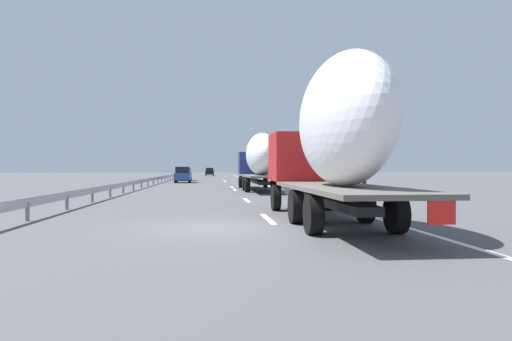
{
  "coord_description": "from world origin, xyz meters",
  "views": [
    {
      "loc": [
        -13.29,
        0.12,
        1.7
      ],
      "look_at": [
        16.71,
        -2.87,
        1.56
      ],
      "focal_mm": 32.15,
      "sensor_mm": 36.0,
      "label": 1
    }
  ],
  "objects": [
    {
      "name": "lane_stripe_4",
      "position": [
        45.54,
        -1.8,
        0.0
      ],
      "size": [
        3.2,
        0.2,
        0.01
      ],
      "primitive_type": "cube",
      "color": "white",
      "rests_on": "ground_plane"
    },
    {
      "name": "edge_line_right",
      "position": [
        45.0,
        -5.5,
        0.0
      ],
      "size": [
        110.0,
        0.2,
        0.01
      ],
      "primitive_type": "cube",
      "color": "white",
      "rests_on": "ground_plane"
    },
    {
      "name": "truck_trailing",
      "position": [
        0.37,
        -3.6,
        2.69
      ],
      "size": [
        12.22,
        2.55,
        4.9
      ],
      "color": "#B21919",
      "rests_on": "ground_plane"
    },
    {
      "name": "truck_lead",
      "position": [
        21.42,
        -3.6,
        2.44
      ],
      "size": [
        14.24,
        2.55,
        4.27
      ],
      "color": "navy",
      "rests_on": "ground_plane"
    },
    {
      "name": "road_sign",
      "position": [
        40.18,
        -6.7,
        2.34
      ],
      "size": [
        0.1,
        0.9,
        3.4
      ],
      "color": "gray",
      "rests_on": "ground_plane"
    },
    {
      "name": "car_blue_sedan",
      "position": [
        41.36,
        3.36,
        0.95
      ],
      "size": [
        4.13,
        1.82,
        1.89
      ],
      "color": "#28479E",
      "rests_on": "ground_plane"
    },
    {
      "name": "guardrail_median",
      "position": [
        43.0,
        6.0,
        0.58
      ],
      "size": [
        94.0,
        0.1,
        0.76
      ],
      "color": "#9EA0A5",
      "rests_on": "ground_plane"
    },
    {
      "name": "lane_stripe_1",
      "position": [
        10.94,
        -1.8,
        0.0
      ],
      "size": [
        3.2,
        0.2,
        0.01
      ],
      "primitive_type": "cube",
      "color": "white",
      "rests_on": "ground_plane"
    },
    {
      "name": "lane_stripe_3",
      "position": [
        27.79,
        -1.8,
        0.0
      ],
      "size": [
        3.2,
        0.2,
        0.01
      ],
      "primitive_type": "cube",
      "color": "white",
      "rests_on": "ground_plane"
    },
    {
      "name": "tree_0",
      "position": [
        41.61,
        -11.09,
        4.76
      ],
      "size": [
        3.12,
        3.12,
        7.55
      ],
      "color": "#472D19",
      "rests_on": "ground_plane"
    },
    {
      "name": "lane_stripe_2",
      "position": [
        22.87,
        -1.8,
        0.0
      ],
      "size": [
        3.2,
        0.2,
        0.01
      ],
      "primitive_type": "cube",
      "color": "white",
      "rests_on": "ground_plane"
    },
    {
      "name": "car_red_compact",
      "position": [
        50.01,
        3.65,
        0.91
      ],
      "size": [
        4.4,
        1.85,
        1.77
      ],
      "color": "red",
      "rests_on": "ground_plane"
    },
    {
      "name": "lane_stripe_5",
      "position": [
        51.62,
        -1.8,
        0.0
      ],
      "size": [
        3.2,
        0.2,
        0.01
      ],
      "primitive_type": "cube",
      "color": "white",
      "rests_on": "ground_plane"
    },
    {
      "name": "ground_plane",
      "position": [
        40.0,
        0.0,
        0.0
      ],
      "size": [
        260.0,
        260.0,
        0.0
      ],
      "primitive_type": "plane",
      "color": "#4C4C4F"
    },
    {
      "name": "car_black_suv",
      "position": [
        90.38,
        0.3,
        0.92
      ],
      "size": [
        4.3,
        1.9,
        1.81
      ],
      "color": "black",
      "rests_on": "ground_plane"
    },
    {
      "name": "tree_2",
      "position": [
        26.03,
        -13.41,
        4.46
      ],
      "size": [
        2.85,
        2.85,
        7.27
      ],
      "color": "#472D19",
      "rests_on": "ground_plane"
    },
    {
      "name": "tree_1",
      "position": [
        77.81,
        -13.08,
        4.37
      ],
      "size": [
        3.65,
        3.65,
        6.99
      ],
      "color": "#472D19",
      "rests_on": "ground_plane"
    },
    {
      "name": "lane_stripe_0",
      "position": [
        2.0,
        -1.8,
        0.0
      ],
      "size": [
        3.2,
        0.2,
        0.01
      ],
      "primitive_type": "cube",
      "color": "white",
      "rests_on": "ground_plane"
    }
  ]
}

